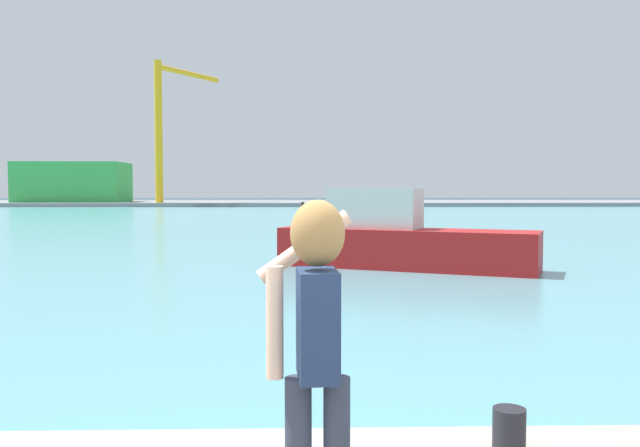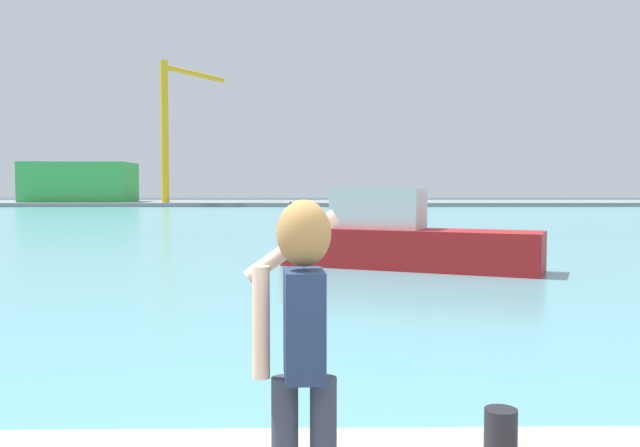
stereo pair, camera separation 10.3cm
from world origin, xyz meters
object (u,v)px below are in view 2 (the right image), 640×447
(person_photographer, at_px, (302,331))
(harbor_bollard, at_px, (501,432))
(port_crane, at_px, (173,117))
(warehouse_left, at_px, (80,182))
(boat_moored, at_px, (402,240))

(person_photographer, height_order, harbor_bollard, person_photographer)
(person_photographer, relative_size, port_crane, 0.09)
(warehouse_left, bearing_deg, port_crane, -15.77)
(person_photographer, distance_m, boat_moored, 16.77)
(warehouse_left, relative_size, port_crane, 0.77)
(harbor_bollard, distance_m, port_crane, 87.01)
(harbor_bollard, bearing_deg, port_crane, 102.98)
(warehouse_left, bearing_deg, harbor_bollard, -69.38)
(warehouse_left, bearing_deg, boat_moored, -64.44)
(boat_moored, height_order, port_crane, port_crane)
(boat_moored, bearing_deg, harbor_bollard, -71.53)
(warehouse_left, distance_m, port_crane, 16.66)
(harbor_bollard, relative_size, port_crane, 0.02)
(person_photographer, distance_m, port_crane, 87.56)
(person_photographer, distance_m, harbor_bollard, 1.88)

